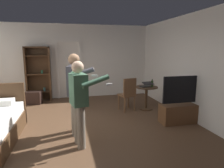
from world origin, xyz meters
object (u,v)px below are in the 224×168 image
at_px(tv_flatscreen, 183,109).
at_px(suitcase_dark, 34,98).
at_px(laptop, 146,85).
at_px(side_table, 146,94).
at_px(bookshelf, 38,72).
at_px(person_striped_shirt, 75,88).
at_px(wooden_chair, 128,93).
at_px(bottle_on_table, 152,84).
at_px(person_blue_shirt, 79,99).

xyz_separation_m(tv_flatscreen, suitcase_dark, (-3.89, 2.61, -0.13)).
xyz_separation_m(laptop, suitcase_dark, (-3.40, 1.44, -0.54)).
relative_size(side_table, laptop, 1.88).
height_order(bookshelf, side_table, bookshelf).
xyz_separation_m(bookshelf, person_striped_shirt, (1.14, -3.11, -0.02)).
bearing_deg(bookshelf, person_striped_shirt, -69.78).
xyz_separation_m(wooden_chair, person_striped_shirt, (-1.55, -1.19, 0.45)).
bearing_deg(bottle_on_table, bookshelf, 150.64).
distance_m(side_table, laptop, 0.28).
xyz_separation_m(person_striped_shirt, suitcase_dark, (-1.27, 2.65, -0.79)).
distance_m(bookshelf, wooden_chair, 3.34).
height_order(tv_flatscreen, side_table, tv_flatscreen).
bearing_deg(side_table, wooden_chair, -173.89).
bearing_deg(person_blue_shirt, tv_flatscreen, 13.77).
relative_size(tv_flatscreen, bottle_on_table, 4.92).
distance_m(bottle_on_table, suitcase_dark, 3.90).
height_order(bookshelf, laptop, bookshelf).
bearing_deg(person_striped_shirt, bottle_on_table, 27.05).
relative_size(side_table, person_striped_shirt, 0.41).
distance_m(wooden_chair, person_striped_shirt, 2.01).
xyz_separation_m(bottle_on_table, person_striped_shirt, (-2.30, -1.17, 0.20)).
bearing_deg(side_table, bookshelf, 150.66).
relative_size(bookshelf, suitcase_dark, 3.94).
xyz_separation_m(bottle_on_table, person_blue_shirt, (-2.25, -1.77, 0.12)).
bearing_deg(laptop, suitcase_dark, 157.10).
height_order(side_table, bottle_on_table, bottle_on_table).
height_order(tv_flatscreen, person_striped_shirt, person_striped_shirt).
distance_m(side_table, person_striped_shirt, 2.55).
height_order(wooden_chair, suitcase_dark, wooden_chair).
distance_m(wooden_chair, suitcase_dark, 3.19).
bearing_deg(suitcase_dark, person_blue_shirt, -56.25).
bearing_deg(bookshelf, person_blue_shirt, -72.22).
bearing_deg(person_striped_shirt, wooden_chair, 37.40).
relative_size(bookshelf, person_blue_shirt, 1.18).
bearing_deg(side_table, tv_flatscreen, -69.15).
height_order(laptop, suitcase_dark, laptop).
xyz_separation_m(laptop, wooden_chair, (-0.58, -0.02, -0.21)).
bearing_deg(laptop, wooden_chair, -177.85).
bearing_deg(bottle_on_table, person_striped_shirt, -152.95).
xyz_separation_m(side_table, bottle_on_table, (0.14, -0.08, 0.33)).
height_order(side_table, laptop, laptop).
height_order(bottle_on_table, wooden_chair, wooden_chair).
distance_m(side_table, suitcase_dark, 3.71).
height_order(bottle_on_table, suitcase_dark, bottle_on_table).
bearing_deg(wooden_chair, bookshelf, 144.57).
bearing_deg(tv_flatscreen, person_striped_shirt, -179.31).
height_order(tv_flatscreen, bottle_on_table, tv_flatscreen).
xyz_separation_m(side_table, laptop, (-0.02, -0.04, 0.28)).
height_order(person_blue_shirt, person_striped_shirt, person_striped_shirt).
bearing_deg(person_striped_shirt, bookshelf, 110.22).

